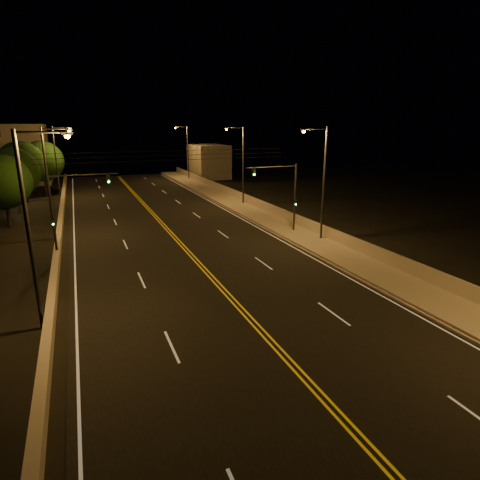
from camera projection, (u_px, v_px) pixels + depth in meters
name	position (u px, v px, depth m)	size (l,w,h in m)	color
road	(204.00, 269.00, 28.83)	(18.00, 120.00, 0.02)	black
sidewalk	(331.00, 250.00, 32.69)	(3.60, 120.00, 0.30)	gray
curb	(311.00, 254.00, 32.04)	(0.14, 120.00, 0.15)	gray
parapet_wall	(348.00, 240.00, 33.11)	(0.30, 120.00, 1.00)	#A49788
jersey_barrier	(54.00, 284.00, 25.17)	(0.45, 120.00, 0.74)	#A49788
distant_building_right	(209.00, 161.00, 78.59)	(6.00, 10.00, 6.30)	gray
distant_building_left	(23.00, 155.00, 69.26)	(8.00, 8.00, 10.15)	gray
parapet_rail	(348.00, 234.00, 32.96)	(0.06, 0.06, 120.00)	black
lane_markings	(204.00, 269.00, 28.76)	(17.32, 116.00, 0.00)	silver
streetlight_1	(322.00, 178.00, 34.12)	(2.55, 0.28, 9.82)	#2D2D33
streetlight_2	(241.00, 161.00, 50.21)	(2.55, 0.28, 9.82)	#2D2D33
streetlight_3	(186.00, 149.00, 74.08)	(2.55, 0.28, 9.82)	#2D2D33
streetlight_4	(33.00, 220.00, 19.03)	(2.55, 0.28, 9.82)	#2D2D33
streetlight_5	(50.00, 177.00, 35.16)	(2.55, 0.28, 9.82)	#2D2D33
streetlight_6	(58.00, 158.00, 54.96)	(2.55, 0.28, 9.82)	#2D2D33
traffic_signal_right	(286.00, 191.00, 37.08)	(5.11, 0.31, 6.57)	#2D2D33
traffic_signal_left	(65.00, 206.00, 30.25)	(5.11, 0.31, 6.57)	#2D2D33
overhead_wires	(170.00, 156.00, 35.25)	(22.00, 0.03, 0.83)	black
tree_0	(3.00, 182.00, 39.62)	(5.33, 5.33, 7.22)	black
tree_1	(14.00, 173.00, 45.68)	(5.58, 5.58, 7.56)	black
tree_2	(22.00, 164.00, 52.45)	(5.91, 5.91, 8.01)	black
tree_3	(43.00, 161.00, 57.50)	(5.82, 5.82, 7.89)	black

